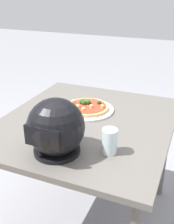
{
  "coord_description": "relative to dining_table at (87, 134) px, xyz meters",
  "views": [
    {
      "loc": [
        -0.53,
        1.26,
        1.44
      ],
      "look_at": [
        0.02,
        -0.06,
        0.77
      ],
      "focal_mm": 43.95,
      "sensor_mm": 36.0,
      "label": 1
    }
  ],
  "objects": [
    {
      "name": "drinking_glass",
      "position": [
        -0.22,
        0.26,
        0.15
      ],
      "size": [
        0.07,
        0.07,
        0.12
      ],
      "primitive_type": "cylinder",
      "color": "silver",
      "rests_on": "dining_table"
    },
    {
      "name": "pizza_plate",
      "position": [
        0.05,
        -0.12,
        0.1
      ],
      "size": [
        0.31,
        0.31,
        0.01
      ],
      "primitive_type": "cylinder",
      "color": "white",
      "rests_on": "dining_table"
    },
    {
      "name": "dining_table",
      "position": [
        0.0,
        0.0,
        0.0
      ],
      "size": [
        0.92,
        1.04,
        0.75
      ],
      "color": "#5B5651",
      "rests_on": "ground"
    },
    {
      "name": "ground_plane",
      "position": [
        0.0,
        0.0,
        -0.66
      ],
      "size": [
        14.0,
        14.0,
        0.0
      ],
      "primitive_type": "plane",
      "color": "gray"
    },
    {
      "name": "pizza",
      "position": [
        0.05,
        -0.12,
        0.12
      ],
      "size": [
        0.25,
        0.25,
        0.05
      ],
      "color": "tan",
      "rests_on": "pizza_plate"
    },
    {
      "name": "motorcycle_helmet",
      "position": [
        -0.0,
        0.35,
        0.21
      ],
      "size": [
        0.26,
        0.26,
        0.26
      ],
      "color": "black",
      "rests_on": "dining_table"
    }
  ]
}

